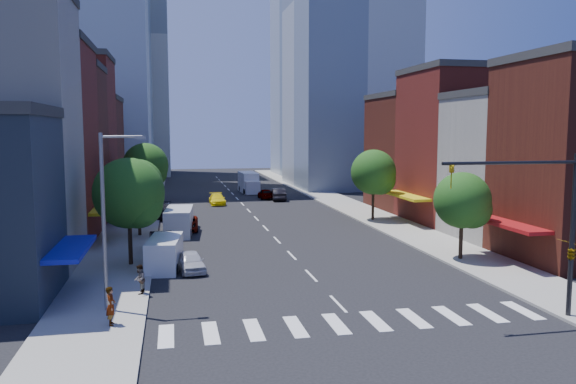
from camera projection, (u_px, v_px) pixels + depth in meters
name	position (u px, v px, depth m)	size (l,w,h in m)	color
ground	(338.00, 304.00, 30.07)	(220.00, 220.00, 0.00)	black
sidewalk_left	(140.00, 208.00, 66.50)	(5.00, 120.00, 0.15)	gray
sidewalk_right	(342.00, 203.00, 71.51)	(5.00, 120.00, 0.15)	gray
crosswalk	(356.00, 322.00, 27.15)	(19.00, 3.00, 0.01)	silver
bldg_left_2	(14.00, 146.00, 44.95)	(12.00, 9.00, 16.00)	maroon
bldg_left_3	(39.00, 149.00, 53.28)	(12.00, 8.00, 15.00)	#4A1A12
bldg_left_4	(56.00, 138.00, 61.45)	(12.00, 9.00, 17.00)	maroon
bldg_left_5	(72.00, 153.00, 70.91)	(12.00, 10.00, 13.00)	#4A1A12
bldg_right_1	(523.00, 169.00, 48.23)	(12.00, 8.00, 12.00)	beige
bldg_right_2	(470.00, 148.00, 56.83)	(12.00, 10.00, 15.00)	maroon
bldg_right_3	(426.00, 154.00, 66.68)	(12.00, 10.00, 13.00)	#4A1A12
tower_ne	(348.00, 2.00, 91.18)	(18.00, 20.00, 60.00)	#9EA5AD
tower_far_w	(123.00, 40.00, 115.91)	(18.00, 18.00, 56.00)	#9EA5AD
traffic_signal	(562.00, 236.00, 27.23)	(7.24, 2.24, 8.00)	black
streetlight	(107.00, 210.00, 28.10)	(2.25, 0.25, 9.00)	slate
tree_left_near	(131.00, 196.00, 37.90)	(4.80, 4.80, 7.30)	black
tree_left_mid	(140.00, 185.00, 48.65)	(4.20, 4.20, 6.65)	black
tree_left_far	(147.00, 167.00, 62.21)	(5.00, 5.00, 7.75)	black
tree_right_near	(465.00, 203.00, 39.66)	(4.00, 4.00, 6.20)	black
tree_right_far	(375.00, 174.00, 57.12)	(4.60, 4.60, 7.20)	black
parked_car_front	(191.00, 262.00, 36.97)	(1.56, 3.88, 1.32)	silver
parked_car_second	(162.00, 242.00, 42.73)	(1.63, 4.66, 1.54)	black
parked_car_third	(185.00, 223.00, 52.16)	(2.34, 5.08, 1.41)	#999999
parked_car_rear	(165.00, 211.00, 59.74)	(2.12, 5.22, 1.51)	black
cargo_van_near	(164.00, 254.00, 37.49)	(2.57, 5.20, 2.13)	silver
cargo_van_far	(179.00, 222.00, 49.80)	(2.74, 5.81, 2.40)	silver
taxi	(217.00, 199.00, 70.48)	(1.88, 4.61, 1.34)	yellow
traffic_car_oncoming	(278.00, 194.00, 75.02)	(1.71, 4.89, 1.61)	black
traffic_car_far	(265.00, 194.00, 76.51)	(1.63, 4.05, 1.38)	#999999
box_truck	(249.00, 183.00, 84.18)	(2.54, 7.58, 3.02)	silver
pedestrian_near	(111.00, 306.00, 26.31)	(0.67, 0.44, 1.84)	#999999
pedestrian_far	(140.00, 279.00, 31.34)	(0.80, 0.62, 1.64)	#999999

